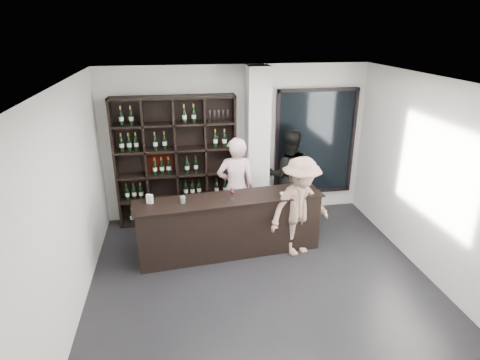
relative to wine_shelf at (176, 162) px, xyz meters
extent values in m
cube|color=black|center=(1.15, -2.57, -1.20)|extent=(5.00, 5.50, 0.01)
cube|color=silver|center=(1.50, -0.10, 0.25)|extent=(0.40, 0.40, 2.90)
cube|color=black|center=(2.70, 0.12, 0.20)|extent=(1.60, 0.08, 2.10)
cube|color=black|center=(2.70, 0.12, 0.20)|extent=(1.48, 0.02, 1.98)
cube|color=black|center=(0.80, -1.33, -0.72)|extent=(2.94, 0.55, 0.97)
cube|color=black|center=(0.80, -1.33, -0.22)|extent=(3.02, 0.63, 0.03)
imported|color=beige|center=(1.00, -0.72, -0.30)|extent=(0.66, 0.43, 1.81)
imported|color=black|center=(2.10, -0.17, -0.33)|extent=(0.94, 0.78, 1.75)
imported|color=#9A7565|center=(1.91, -1.52, -0.37)|extent=(1.21, 0.91, 1.67)
cylinder|color=#A4B5C7|center=(0.07, -1.40, -0.15)|extent=(0.10, 0.10, 0.11)
cube|color=white|center=(1.70, -1.35, -0.20)|extent=(0.14, 0.14, 0.02)
cube|color=white|center=(-0.43, -1.34, -0.13)|extent=(0.11, 0.08, 0.14)
camera|label=1|loc=(0.02, -7.09, 2.37)|focal=30.00mm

